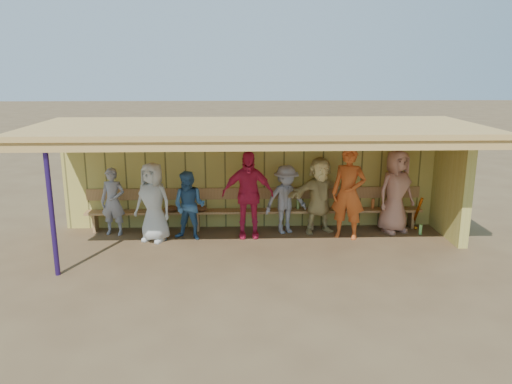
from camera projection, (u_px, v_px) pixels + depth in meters
ground at (257, 245)px, 10.37m from camera, size 90.00×90.00×0.00m
player_a at (113, 202)px, 10.87m from camera, size 0.59×0.44×1.49m
player_b at (153, 202)px, 10.45m from camera, size 0.97×0.82×1.69m
player_c at (189, 206)px, 10.57m from camera, size 0.85×0.74×1.48m
player_d at (248, 195)px, 10.67m from camera, size 1.11×0.48×1.89m
player_e at (286, 199)px, 10.98m from camera, size 1.12×0.88×1.53m
player_f at (320, 195)px, 11.00m from camera, size 1.65×0.86×1.70m
player_g at (348, 193)px, 10.60m from camera, size 0.85×0.73×1.98m
player_h at (396, 191)px, 11.02m from camera, size 1.07×0.91×1.85m
dugout_structure at (274, 159)px, 10.64m from camera, size 8.80×3.20×2.50m
bench at (255, 206)px, 11.33m from camera, size 7.60×0.34×0.93m
dugout_equipment at (230, 209)px, 11.19m from camera, size 5.74×0.62×0.80m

